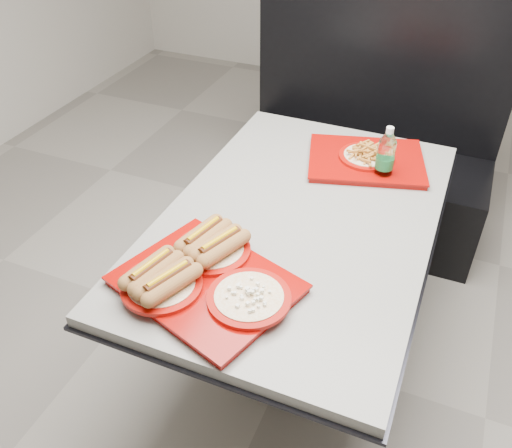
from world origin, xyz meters
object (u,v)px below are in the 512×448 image
at_px(diner_table, 297,252).
at_px(tray_near, 202,274).
at_px(booth_bench, 363,155).
at_px(water_bottle, 385,157).
at_px(tray_far, 366,158).

bearing_deg(diner_table, tray_near, -109.70).
distance_m(diner_table, tray_near, 0.50).
bearing_deg(booth_bench, water_bottle, -74.09).
relative_size(diner_table, tray_near, 2.42).
relative_size(booth_bench, water_bottle, 6.20).
height_order(tray_far, water_bottle, water_bottle).
height_order(booth_bench, tray_near, booth_bench).
relative_size(booth_bench, tray_far, 2.56).
bearing_deg(water_bottle, tray_near, -115.18).
relative_size(diner_table, water_bottle, 6.52).
height_order(diner_table, water_bottle, water_bottle).
bearing_deg(diner_table, water_bottle, 58.62).
distance_m(tray_far, water_bottle, 0.14).
bearing_deg(tray_near, booth_bench, 84.19).
distance_m(diner_table, water_bottle, 0.48).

